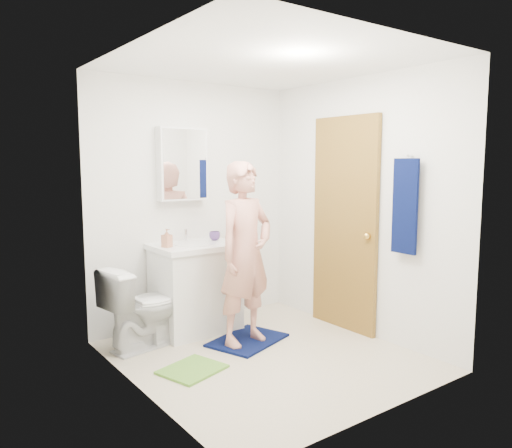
{
  "coord_description": "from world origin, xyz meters",
  "views": [
    {
      "loc": [
        -2.44,
        -3.19,
        1.62
      ],
      "look_at": [
        0.08,
        0.25,
        1.09
      ],
      "focal_mm": 35.0,
      "sensor_mm": 36.0,
      "label": 1
    }
  ],
  "objects_px": {
    "toilet": "(144,307)",
    "man": "(245,253)",
    "soap_dispenser": "(167,238)",
    "toothbrush_cup": "(215,236)",
    "medicine_cabinet": "(182,164)",
    "towel": "(405,206)",
    "vanity_cabinet": "(196,290)"
  },
  "relations": [
    {
      "from": "medicine_cabinet",
      "to": "toilet",
      "type": "bearing_deg",
      "value": -149.57
    },
    {
      "from": "toothbrush_cup",
      "to": "man",
      "type": "distance_m",
      "value": 0.67
    },
    {
      "from": "vanity_cabinet",
      "to": "man",
      "type": "relative_size",
      "value": 0.5
    },
    {
      "from": "medicine_cabinet",
      "to": "man",
      "type": "height_order",
      "value": "medicine_cabinet"
    },
    {
      "from": "towel",
      "to": "man",
      "type": "relative_size",
      "value": 0.5
    },
    {
      "from": "medicine_cabinet",
      "to": "toothbrush_cup",
      "type": "bearing_deg",
      "value": -28.84
    },
    {
      "from": "medicine_cabinet",
      "to": "soap_dispenser",
      "type": "height_order",
      "value": "medicine_cabinet"
    },
    {
      "from": "toilet",
      "to": "toothbrush_cup",
      "type": "bearing_deg",
      "value": -87.28
    },
    {
      "from": "medicine_cabinet",
      "to": "soap_dispenser",
      "type": "bearing_deg",
      "value": -140.86
    },
    {
      "from": "toothbrush_cup",
      "to": "man",
      "type": "bearing_deg",
      "value": -97.85
    },
    {
      "from": "soap_dispenser",
      "to": "man",
      "type": "distance_m",
      "value": 0.75
    },
    {
      "from": "towel",
      "to": "toilet",
      "type": "relative_size",
      "value": 1.09
    },
    {
      "from": "soap_dispenser",
      "to": "toothbrush_cup",
      "type": "xyz_separation_m",
      "value": [
        0.57,
        0.1,
        -0.04
      ]
    },
    {
      "from": "vanity_cabinet",
      "to": "soap_dispenser",
      "type": "distance_m",
      "value": 0.61
    },
    {
      "from": "man",
      "to": "toilet",
      "type": "bearing_deg",
      "value": 138.75
    },
    {
      "from": "towel",
      "to": "medicine_cabinet",
      "type": "bearing_deg",
      "value": 124.61
    },
    {
      "from": "medicine_cabinet",
      "to": "towel",
      "type": "xyz_separation_m",
      "value": [
        1.18,
        -1.71,
        -0.35
      ]
    },
    {
      "from": "vanity_cabinet",
      "to": "man",
      "type": "height_order",
      "value": "man"
    },
    {
      "from": "man",
      "to": "medicine_cabinet",
      "type": "bearing_deg",
      "value": 92.83
    },
    {
      "from": "medicine_cabinet",
      "to": "toilet",
      "type": "relative_size",
      "value": 0.96
    },
    {
      "from": "towel",
      "to": "soap_dispenser",
      "type": "relative_size",
      "value": 4.75
    },
    {
      "from": "toothbrush_cup",
      "to": "man",
      "type": "height_order",
      "value": "man"
    },
    {
      "from": "vanity_cabinet",
      "to": "toilet",
      "type": "distance_m",
      "value": 0.59
    },
    {
      "from": "soap_dispenser",
      "to": "toilet",
      "type": "bearing_deg",
      "value": -161.02
    },
    {
      "from": "toilet",
      "to": "man",
      "type": "height_order",
      "value": "man"
    },
    {
      "from": "medicine_cabinet",
      "to": "soap_dispenser",
      "type": "relative_size",
      "value": 4.16
    },
    {
      "from": "towel",
      "to": "man",
      "type": "height_order",
      "value": "towel"
    },
    {
      "from": "medicine_cabinet",
      "to": "towel",
      "type": "height_order",
      "value": "medicine_cabinet"
    },
    {
      "from": "man",
      "to": "towel",
      "type": "bearing_deg",
      "value": -51.45
    },
    {
      "from": "toothbrush_cup",
      "to": "vanity_cabinet",
      "type": "bearing_deg",
      "value": -163.77
    },
    {
      "from": "toilet",
      "to": "toothbrush_cup",
      "type": "distance_m",
      "value": 1.02
    },
    {
      "from": "vanity_cabinet",
      "to": "toilet",
      "type": "height_order",
      "value": "vanity_cabinet"
    }
  ]
}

